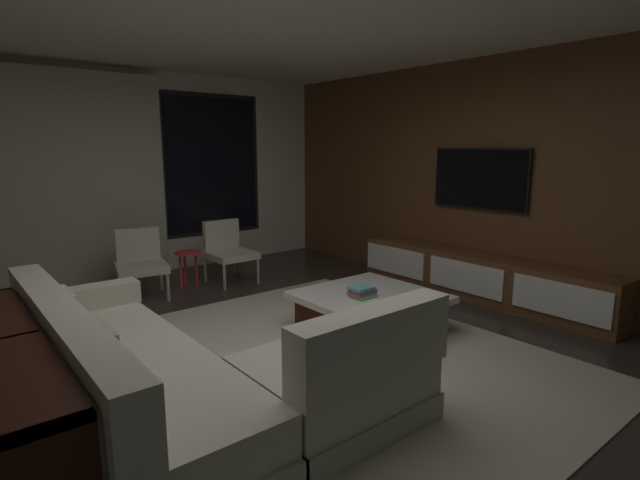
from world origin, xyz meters
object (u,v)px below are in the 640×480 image
object	(u,v)px
console_table_behind_couch	(4,398)
side_stool	(188,258)
mounted_tv	(480,179)
media_console	(480,278)
sectional_couch	(182,378)
book_stack_on_coffee_table	(362,292)
accent_chair_by_curtain	(140,260)
coffee_table	(369,312)
accent_chair_near_window	(227,248)

from	to	relation	value
console_table_behind_couch	side_stool	bearing A→B (deg)	50.24
mounted_tv	media_console	bearing A→B (deg)	-132.40
sectional_couch	media_console	size ratio (longest dim) A/B	0.81
side_stool	sectional_couch	bearing A→B (deg)	-114.90
book_stack_on_coffee_table	accent_chair_by_curtain	size ratio (longest dim) A/B	0.29
sectional_couch	coffee_table	size ratio (longest dim) A/B	2.16
accent_chair_by_curtain	console_table_behind_couch	bearing A→B (deg)	-121.53
accent_chair_by_curtain	mounted_tv	distance (m)	4.00
console_table_behind_couch	coffee_table	bearing A→B (deg)	4.52
sectional_couch	mounted_tv	size ratio (longest dim) A/B	2.08
side_stool	book_stack_on_coffee_table	bearing A→B (deg)	-76.47
accent_chair_by_curtain	media_console	world-z (taller)	accent_chair_by_curtain
coffee_table	side_stool	bearing A→B (deg)	106.37
accent_chair_near_window	console_table_behind_couch	bearing A→B (deg)	-136.16
accent_chair_by_curtain	side_stool	distance (m)	0.56
book_stack_on_coffee_table	accent_chair_by_curtain	distance (m)	2.72
sectional_couch	console_table_behind_couch	world-z (taller)	sectional_couch
coffee_table	book_stack_on_coffee_table	bearing A→B (deg)	-168.22
accent_chair_near_window	media_console	size ratio (longest dim) A/B	0.25
accent_chair_near_window	mounted_tv	bearing A→B (deg)	-48.75
side_stool	console_table_behind_couch	size ratio (longest dim) A/B	0.22
media_console	console_table_behind_couch	size ratio (longest dim) A/B	1.48
mounted_tv	console_table_behind_couch	size ratio (longest dim) A/B	0.57
media_console	coffee_table	bearing A→B (deg)	176.67
sectional_couch	book_stack_on_coffee_table	distance (m)	1.91
media_console	accent_chair_near_window	bearing A→B (deg)	126.30
accent_chair_by_curtain	media_console	xyz separation A→B (m)	(2.93, -2.54, -0.18)
accent_chair_near_window	accent_chair_by_curtain	world-z (taller)	same
coffee_table	mounted_tv	world-z (taller)	mounted_tv
media_console	console_table_behind_couch	distance (m)	4.57
side_stool	coffee_table	bearing A→B (deg)	-73.63
coffee_table	mounted_tv	bearing A→B (deg)	3.16
sectional_couch	coffee_table	distance (m)	2.03
accent_chair_near_window	mounted_tv	size ratio (longest dim) A/B	0.65
sectional_couch	mounted_tv	world-z (taller)	mounted_tv
accent_chair_near_window	console_table_behind_couch	xyz separation A→B (m)	(-2.74, -2.63, -0.02)
book_stack_on_coffee_table	mounted_tv	size ratio (longest dim) A/B	0.19
coffee_table	accent_chair_by_curtain	xyz separation A→B (m)	(-1.27, 2.44, 0.25)
accent_chair_near_window	side_stool	bearing A→B (deg)	178.45
media_console	side_stool	bearing A→B (deg)	133.37
media_console	mounted_tv	bearing A→B (deg)	47.60
mounted_tv	console_table_behind_couch	world-z (taller)	mounted_tv
accent_chair_by_curtain	book_stack_on_coffee_table	bearing A→B (deg)	-65.10
sectional_couch	accent_chair_by_curtain	size ratio (longest dim) A/B	3.21
sectional_couch	book_stack_on_coffee_table	xyz separation A→B (m)	(1.87, 0.33, 0.12)
side_stool	media_console	xyz separation A→B (m)	(2.37, -2.51, -0.12)
book_stack_on_coffee_table	accent_chair_near_window	size ratio (longest dim) A/B	0.29
accent_chair_by_curtain	accent_chair_near_window	bearing A→B (deg)	-2.34
media_console	console_table_behind_couch	bearing A→B (deg)	-178.33
coffee_table	book_stack_on_coffee_table	xyz separation A→B (m)	(-0.12, -0.03, 0.22)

